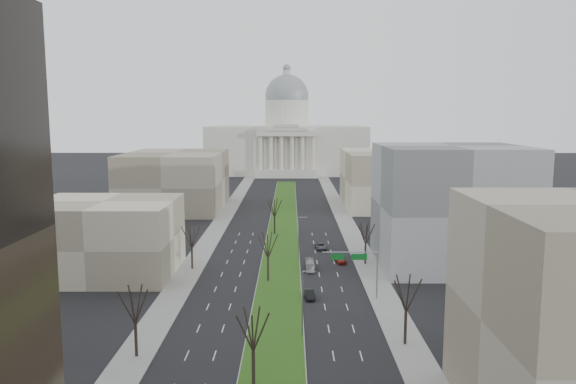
{
  "coord_description": "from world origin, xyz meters",
  "views": [
    {
      "loc": [
        2.14,
        -18.59,
        30.23
      ],
      "look_at": [
        1.44,
        111.42,
        12.06
      ],
      "focal_mm": 35.0,
      "sensor_mm": 36.0,
      "label": 1
    }
  ],
  "objects_px": {
    "car_red": "(340,259)",
    "car_grey_far": "(321,246)",
    "car_black": "(309,294)",
    "box_van": "(310,265)"
  },
  "relations": [
    {
      "from": "car_red",
      "to": "car_grey_far",
      "type": "bearing_deg",
      "value": 96.93
    },
    {
      "from": "car_black",
      "to": "box_van",
      "type": "relative_size",
      "value": 0.66
    },
    {
      "from": "car_black",
      "to": "car_red",
      "type": "xyz_separation_m",
      "value": [
        7.0,
        22.47,
        -0.04
      ]
    },
    {
      "from": "car_red",
      "to": "car_black",
      "type": "bearing_deg",
      "value": -116.4
    },
    {
      "from": "car_red",
      "to": "box_van",
      "type": "bearing_deg",
      "value": -149.78
    },
    {
      "from": "car_black",
      "to": "car_grey_far",
      "type": "bearing_deg",
      "value": 79.49
    },
    {
      "from": "car_black",
      "to": "car_grey_far",
      "type": "relative_size",
      "value": 0.89
    },
    {
      "from": "box_van",
      "to": "car_black",
      "type": "bearing_deg",
      "value": -92.28
    },
    {
      "from": "car_grey_far",
      "to": "box_van",
      "type": "distance_m",
      "value": 17.12
    },
    {
      "from": "car_red",
      "to": "box_van",
      "type": "distance_m",
      "value": 8.23
    }
  ]
}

